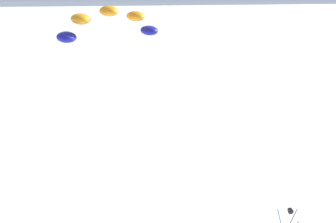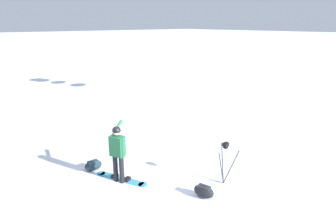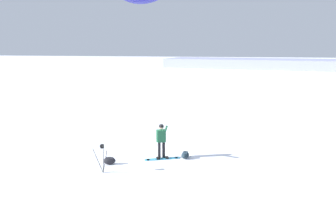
{
  "view_description": "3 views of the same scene",
  "coord_description": "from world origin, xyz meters",
  "px_view_note": "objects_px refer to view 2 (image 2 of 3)",
  "views": [
    {
      "loc": [
        3.75,
        3.2,
        7.9
      ],
      "look_at": [
        2.4,
        -5.26,
        3.89
      ],
      "focal_mm": 27.85,
      "sensor_mm": 36.0,
      "label": 1
    },
    {
      "loc": [
        -5.84,
        3.57,
        4.45
      ],
      "look_at": [
        0.83,
        -2.29,
        1.72
      ],
      "focal_mm": 31.03,
      "sensor_mm": 36.0,
      "label": 2
    },
    {
      "loc": [
        3.92,
        -14.15,
        5.31
      ],
      "look_at": [
        1.89,
        -4.3,
        3.19
      ],
      "focal_mm": 33.0,
      "sensor_mm": 36.0,
      "label": 3
    }
  ],
  "objects_px": {
    "snowboarder": "(118,148)",
    "gear_bag_small": "(204,191)",
    "camera_tripod": "(225,155)",
    "snowboard": "(121,178)",
    "gear_bag_large": "(93,165)"
  },
  "relations": [
    {
      "from": "snowboarder",
      "to": "gear_bag_small",
      "type": "height_order",
      "value": "snowboarder"
    },
    {
      "from": "gear_bag_small",
      "to": "camera_tripod",
      "type": "bearing_deg",
      "value": -84.63
    },
    {
      "from": "snowboard",
      "to": "gear_bag_large",
      "type": "xyz_separation_m",
      "value": [
        1.06,
        0.34,
        0.14
      ]
    },
    {
      "from": "snowboarder",
      "to": "snowboard",
      "type": "height_order",
      "value": "snowboarder"
    },
    {
      "from": "gear_bag_large",
      "to": "gear_bag_small",
      "type": "relative_size",
      "value": 0.9
    },
    {
      "from": "snowboard",
      "to": "gear_bag_large",
      "type": "distance_m",
      "value": 1.12
    },
    {
      "from": "gear_bag_large",
      "to": "gear_bag_small",
      "type": "height_order",
      "value": "gear_bag_small"
    },
    {
      "from": "gear_bag_large",
      "to": "snowboarder",
      "type": "bearing_deg",
      "value": -167.85
    },
    {
      "from": "snowboarder",
      "to": "gear_bag_small",
      "type": "xyz_separation_m",
      "value": [
        -2.17,
        -1.25,
        -0.87
      ]
    },
    {
      "from": "snowboarder",
      "to": "snowboard",
      "type": "xyz_separation_m",
      "value": [
        0.07,
        -0.1,
        -1.02
      ]
    },
    {
      "from": "camera_tripod",
      "to": "gear_bag_small",
      "type": "distance_m",
      "value": 1.21
    },
    {
      "from": "gear_bag_large",
      "to": "camera_tripod",
      "type": "bearing_deg",
      "value": -142.52
    },
    {
      "from": "gear_bag_large",
      "to": "gear_bag_small",
      "type": "distance_m",
      "value": 3.62
    },
    {
      "from": "gear_bag_large",
      "to": "camera_tripod",
      "type": "xyz_separation_m",
      "value": [
        -3.2,
        -2.46,
        0.74
      ]
    },
    {
      "from": "camera_tripod",
      "to": "gear_bag_small",
      "type": "bearing_deg",
      "value": 95.37
    }
  ]
}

